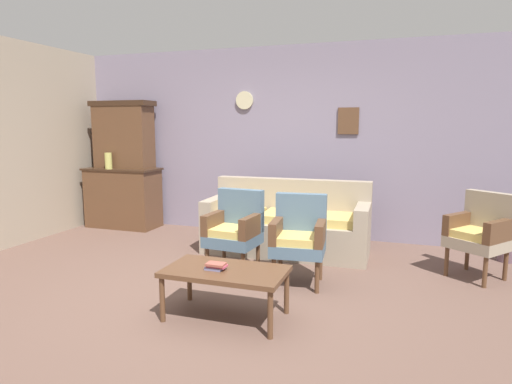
{
  "coord_description": "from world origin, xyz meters",
  "views": [
    {
      "loc": [
        1.65,
        -3.57,
        1.6
      ],
      "look_at": [
        0.08,
        1.07,
        0.85
      ],
      "focal_mm": 31.0,
      "sensor_mm": 36.0,
      "label": 1
    }
  ],
  "objects_px": {
    "book_stack_on_table": "(216,266)",
    "wingback_chair_by_fireplace": "(481,231)",
    "vase_on_cabinet": "(108,161)",
    "armchair_by_doorway": "(299,235)",
    "floral_couch": "(287,226)",
    "armchair_near_cabinet": "(235,228)",
    "side_cabinet": "(123,197)",
    "floor_vase_by_wall": "(509,229)",
    "coffee_table": "(226,274)"
  },
  "relations": [
    {
      "from": "floral_couch",
      "to": "floor_vase_by_wall",
      "type": "distance_m",
      "value": 2.61
    },
    {
      "from": "side_cabinet",
      "to": "book_stack_on_table",
      "type": "distance_m",
      "value": 3.79
    },
    {
      "from": "side_cabinet",
      "to": "floral_couch",
      "type": "distance_m",
      "value": 2.85
    },
    {
      "from": "vase_on_cabinet",
      "to": "armchair_by_doorway",
      "type": "distance_m",
      "value": 3.63
    },
    {
      "from": "side_cabinet",
      "to": "floor_vase_by_wall",
      "type": "distance_m",
      "value": 5.37
    },
    {
      "from": "vase_on_cabinet",
      "to": "floral_couch",
      "type": "relative_size",
      "value": 0.12
    },
    {
      "from": "floral_couch",
      "to": "book_stack_on_table",
      "type": "relative_size",
      "value": 11.85
    },
    {
      "from": "book_stack_on_table",
      "to": "wingback_chair_by_fireplace",
      "type": "bearing_deg",
      "value": 39.16
    },
    {
      "from": "armchair_by_doorway",
      "to": "wingback_chair_by_fireplace",
      "type": "bearing_deg",
      "value": 23.68
    },
    {
      "from": "vase_on_cabinet",
      "to": "floor_vase_by_wall",
      "type": "distance_m",
      "value": 5.51
    },
    {
      "from": "coffee_table",
      "to": "armchair_near_cabinet",
      "type": "bearing_deg",
      "value": 107.45
    },
    {
      "from": "floral_couch",
      "to": "floor_vase_by_wall",
      "type": "height_order",
      "value": "floral_couch"
    },
    {
      "from": "coffee_table",
      "to": "floral_couch",
      "type": "bearing_deg",
      "value": 90.36
    },
    {
      "from": "book_stack_on_table",
      "to": "floor_vase_by_wall",
      "type": "bearing_deg",
      "value": 43.84
    },
    {
      "from": "book_stack_on_table",
      "to": "side_cabinet",
      "type": "bearing_deg",
      "value": 136.27
    },
    {
      "from": "vase_on_cabinet",
      "to": "book_stack_on_table",
      "type": "height_order",
      "value": "vase_on_cabinet"
    },
    {
      "from": "floral_couch",
      "to": "side_cabinet",
      "type": "bearing_deg",
      "value": 169.27
    },
    {
      "from": "vase_on_cabinet",
      "to": "armchair_by_doorway",
      "type": "height_order",
      "value": "vase_on_cabinet"
    },
    {
      "from": "wingback_chair_by_fireplace",
      "to": "book_stack_on_table",
      "type": "distance_m",
      "value": 2.86
    },
    {
      "from": "vase_on_cabinet",
      "to": "floral_couch",
      "type": "distance_m",
      "value": 3.01
    },
    {
      "from": "wingback_chair_by_fireplace",
      "to": "armchair_near_cabinet",
      "type": "bearing_deg",
      "value": -164.7
    },
    {
      "from": "side_cabinet",
      "to": "wingback_chair_by_fireplace",
      "type": "relative_size",
      "value": 1.28
    },
    {
      "from": "book_stack_on_table",
      "to": "vase_on_cabinet",
      "type": "bearing_deg",
      "value": 139.43
    },
    {
      "from": "vase_on_cabinet",
      "to": "armchair_near_cabinet",
      "type": "relative_size",
      "value": 0.28
    },
    {
      "from": "vase_on_cabinet",
      "to": "floor_vase_by_wall",
      "type": "height_order",
      "value": "vase_on_cabinet"
    },
    {
      "from": "vase_on_cabinet",
      "to": "armchair_by_doorway",
      "type": "bearing_deg",
      "value": -23.02
    },
    {
      "from": "armchair_by_doorway",
      "to": "side_cabinet",
      "type": "bearing_deg",
      "value": 153.58
    },
    {
      "from": "floral_couch",
      "to": "wingback_chair_by_fireplace",
      "type": "distance_m",
      "value": 2.18
    },
    {
      "from": "floral_couch",
      "to": "wingback_chair_by_fireplace",
      "type": "bearing_deg",
      "value": -7.57
    },
    {
      "from": "side_cabinet",
      "to": "wingback_chair_by_fireplace",
      "type": "bearing_deg",
      "value": -9.36
    },
    {
      "from": "armchair_by_doorway",
      "to": "floor_vase_by_wall",
      "type": "xyz_separation_m",
      "value": [
        2.17,
        1.49,
        -0.1
      ]
    },
    {
      "from": "coffee_table",
      "to": "floor_vase_by_wall",
      "type": "height_order",
      "value": "floor_vase_by_wall"
    },
    {
      "from": "armchair_near_cabinet",
      "to": "wingback_chair_by_fireplace",
      "type": "distance_m",
      "value": 2.58
    },
    {
      "from": "book_stack_on_table",
      "to": "floor_vase_by_wall",
      "type": "xyz_separation_m",
      "value": [
        2.63,
        2.52,
        -0.06
      ]
    },
    {
      "from": "book_stack_on_table",
      "to": "floor_vase_by_wall",
      "type": "relative_size",
      "value": 0.22
    },
    {
      "from": "side_cabinet",
      "to": "coffee_table",
      "type": "distance_m",
      "value": 3.82
    },
    {
      "from": "side_cabinet",
      "to": "armchair_by_doorway",
      "type": "distance_m",
      "value": 3.57
    },
    {
      "from": "armchair_near_cabinet",
      "to": "floor_vase_by_wall",
      "type": "distance_m",
      "value": 3.22
    },
    {
      "from": "vase_on_cabinet",
      "to": "coffee_table",
      "type": "height_order",
      "value": "vase_on_cabinet"
    },
    {
      "from": "side_cabinet",
      "to": "coffee_table",
      "type": "xyz_separation_m",
      "value": [
        2.81,
        -2.58,
        -0.09
      ]
    },
    {
      "from": "side_cabinet",
      "to": "floor_vase_by_wall",
      "type": "bearing_deg",
      "value": -1.07
    },
    {
      "from": "armchair_near_cabinet",
      "to": "coffee_table",
      "type": "xyz_separation_m",
      "value": [
        0.34,
        -1.09,
        -0.12
      ]
    },
    {
      "from": "floral_couch",
      "to": "wingback_chair_by_fireplace",
      "type": "height_order",
      "value": "same"
    },
    {
      "from": "coffee_table",
      "to": "book_stack_on_table",
      "type": "bearing_deg",
      "value": -151.03
    },
    {
      "from": "floral_couch",
      "to": "armchair_near_cabinet",
      "type": "bearing_deg",
      "value": -108.76
    },
    {
      "from": "book_stack_on_table",
      "to": "coffee_table",
      "type": "bearing_deg",
      "value": 28.97
    },
    {
      "from": "armchair_by_doorway",
      "to": "book_stack_on_table",
      "type": "distance_m",
      "value": 1.13
    },
    {
      "from": "armchair_near_cabinet",
      "to": "floor_vase_by_wall",
      "type": "xyz_separation_m",
      "value": [
        2.9,
        1.4,
        -0.1
      ]
    },
    {
      "from": "armchair_near_cabinet",
      "to": "wingback_chair_by_fireplace",
      "type": "height_order",
      "value": "same"
    },
    {
      "from": "vase_on_cabinet",
      "to": "armchair_near_cabinet",
      "type": "xyz_separation_m",
      "value": [
        2.58,
        -1.31,
        -0.56
      ]
    }
  ]
}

